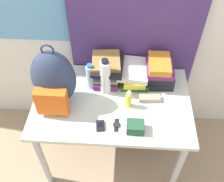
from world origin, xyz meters
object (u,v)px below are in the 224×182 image
at_px(water_bottle, 90,77).
at_px(sunglasses_case, 150,98).
at_px(book_stack_center, 134,74).
at_px(cell_phone, 100,126).
at_px(book_stack_left, 107,69).
at_px(wristwatch, 116,125).
at_px(backpack, 54,80).
at_px(sunscreen_bottle, 129,99).
at_px(sports_bottle, 105,77).
at_px(camera_pouch, 135,127).
at_px(book_stack_right, 159,72).

height_order(water_bottle, sunglasses_case, water_bottle).
bearing_deg(book_stack_center, cell_phone, -116.17).
relative_size(water_bottle, sunglasses_case, 1.42).
height_order(book_stack_left, wristwatch, book_stack_left).
distance_m(backpack, sunscreen_bottle, 0.51).
height_order(backpack, wristwatch, backpack).
bearing_deg(book_stack_center, book_stack_left, -179.36).
height_order(book_stack_center, sports_bottle, sports_bottle).
bearing_deg(sunglasses_case, wristwatch, -133.87).
bearing_deg(wristwatch, sunglasses_case, 46.13).
relative_size(backpack, book_stack_center, 1.71).
bearing_deg(water_bottle, backpack, -144.72).
xyz_separation_m(sunglasses_case, camera_pouch, (-0.10, -0.26, 0.02)).
bearing_deg(wristwatch, book_stack_left, 102.75).
bearing_deg(camera_pouch, book_stack_center, 91.46).
bearing_deg(cell_phone, wristwatch, 8.28).
height_order(sunscreen_bottle, camera_pouch, sunscreen_bottle).
bearing_deg(book_stack_right, camera_pouch, -110.52).
height_order(backpack, book_stack_right, backpack).
distance_m(book_stack_right, sunscreen_bottle, 0.33).
distance_m(sports_bottle, wristwatch, 0.34).
height_order(book_stack_right, sunglasses_case, book_stack_right).
distance_m(book_stack_center, book_stack_right, 0.18).
distance_m(sports_bottle, sunglasses_case, 0.35).
distance_m(book_stack_left, book_stack_center, 0.21).
bearing_deg(book_stack_right, book_stack_left, -179.75).
xyz_separation_m(water_bottle, camera_pouch, (0.33, -0.37, -0.07)).
relative_size(water_bottle, camera_pouch, 1.95).
distance_m(sunscreen_bottle, sunglasses_case, 0.17).
relative_size(backpack, book_stack_right, 2.13).
relative_size(book_stack_right, camera_pouch, 2.04).
height_order(sports_bottle, sunglasses_case, sports_bottle).
height_order(backpack, water_bottle, backpack).
xyz_separation_m(sunscreen_bottle, wristwatch, (-0.07, -0.17, -0.06)).
bearing_deg(backpack, sunglasses_case, 4.22).
distance_m(backpack, book_stack_right, 0.76).
xyz_separation_m(book_stack_right, sunglasses_case, (-0.07, -0.19, -0.08)).
bearing_deg(sunscreen_bottle, wristwatch, -113.20).
bearing_deg(sunscreen_bottle, book_stack_right, 49.05).
bearing_deg(backpack, book_stack_left, 35.76).
xyz_separation_m(book_stack_center, sunglasses_case, (0.11, -0.19, -0.05)).
height_order(backpack, book_stack_center, backpack).
bearing_deg(wristwatch, backpack, 156.39).
relative_size(book_stack_right, sunscreen_bottle, 1.60).
xyz_separation_m(book_stack_center, camera_pouch, (0.01, -0.45, -0.03)).
height_order(book_stack_left, water_bottle, water_bottle).
bearing_deg(book_stack_center, sunscreen_bottle, -98.32).
xyz_separation_m(backpack, wristwatch, (0.42, -0.18, -0.20)).
xyz_separation_m(backpack, camera_pouch, (0.54, -0.21, -0.17)).
bearing_deg(wristwatch, cell_phone, -171.72).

